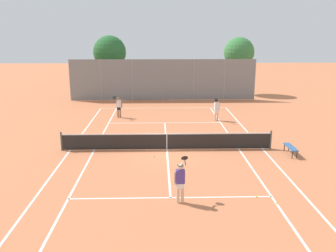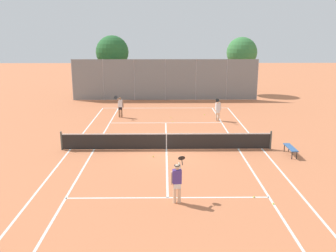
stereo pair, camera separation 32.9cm
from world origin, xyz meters
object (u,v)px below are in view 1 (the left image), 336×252
(loose_tennis_ball_0, at_px, (154,157))
(tree_behind_left, at_px, (109,53))
(loose_tennis_ball_5, at_px, (276,203))
(loose_tennis_ball_2, at_px, (172,122))
(player_far_left, at_px, (119,106))
(player_near_side, at_px, (180,180))
(courtside_bench, at_px, (291,147))
(tree_behind_right, at_px, (239,54))
(loose_tennis_ball_4, at_px, (257,196))
(loose_tennis_ball_1, at_px, (203,114))
(player_far_right, at_px, (217,108))
(loose_tennis_ball_3, at_px, (170,117))
(tennis_net, at_px, (167,141))

(loose_tennis_ball_0, distance_m, tree_behind_left, 20.80)
(loose_tennis_ball_5, bearing_deg, tree_behind_left, 110.57)
(loose_tennis_ball_2, bearing_deg, player_far_left, 157.26)
(player_far_left, bearing_deg, player_near_side, -75.53)
(loose_tennis_ball_0, distance_m, courtside_bench, 7.46)
(loose_tennis_ball_2, height_order, tree_behind_right, tree_behind_right)
(loose_tennis_ball_4, bearing_deg, loose_tennis_ball_2, 102.93)
(loose_tennis_ball_1, xyz_separation_m, loose_tennis_ball_5, (0.97, -16.13, 0.00))
(player_near_side, xyz_separation_m, player_far_left, (-3.90, 15.12, 0.00))
(player_far_left, xyz_separation_m, tree_behind_left, (-1.91, 10.16, 3.49))
(player_near_side, distance_m, loose_tennis_ball_1, 16.17)
(player_near_side, relative_size, courtside_bench, 1.18)
(loose_tennis_ball_1, xyz_separation_m, courtside_bench, (3.59, -10.18, 0.38))
(player_near_side, bearing_deg, tree_behind_left, 102.95)
(player_far_left, relative_size, tree_behind_left, 0.29)
(player_far_right, xyz_separation_m, loose_tennis_ball_2, (-3.39, -0.46, -0.89))
(player_near_side, xyz_separation_m, loose_tennis_ball_5, (3.76, -0.23, -0.89))
(player_near_side, distance_m, loose_tennis_ball_5, 3.87)
(player_far_right, relative_size, loose_tennis_ball_5, 26.88)
(loose_tennis_ball_2, bearing_deg, loose_tennis_ball_3, 93.67)
(tree_behind_right, bearing_deg, loose_tennis_ball_3, -123.87)
(tennis_net, bearing_deg, player_near_side, -86.99)
(player_far_left, height_order, loose_tennis_ball_1, player_far_left)
(loose_tennis_ball_2, bearing_deg, player_far_right, 7.68)
(player_near_side, height_order, tree_behind_left, tree_behind_left)
(loose_tennis_ball_5, bearing_deg, player_far_left, 116.52)
(loose_tennis_ball_5, height_order, courtside_bench, courtside_bench)
(loose_tennis_ball_2, bearing_deg, tree_behind_left, 116.73)
(courtside_bench, bearing_deg, loose_tennis_ball_5, -113.73)
(player_far_right, distance_m, courtside_bench, 8.64)
(player_near_side, height_order, loose_tennis_ball_5, player_near_side)
(tennis_net, distance_m, player_far_left, 9.02)
(player_far_right, xyz_separation_m, loose_tennis_ball_4, (-0.41, -13.47, -0.89))
(player_far_right, bearing_deg, tree_behind_right, 71.58)
(loose_tennis_ball_0, distance_m, loose_tennis_ball_3, 9.49)
(loose_tennis_ball_2, relative_size, tree_behind_left, 0.01)
(player_far_right, xyz_separation_m, loose_tennis_ball_0, (-4.63, -8.37, -0.89))
(loose_tennis_ball_2, distance_m, courtside_bench, 9.90)
(loose_tennis_ball_0, xyz_separation_m, loose_tennis_ball_5, (4.83, -5.73, 0.00))
(player_far_left, distance_m, loose_tennis_ball_1, 6.79)
(loose_tennis_ball_1, distance_m, tree_behind_right, 12.22)
(loose_tennis_ball_1, bearing_deg, player_near_side, -99.93)
(tennis_net, distance_m, loose_tennis_ball_0, 1.59)
(loose_tennis_ball_3, distance_m, loose_tennis_ball_4, 14.84)
(tree_behind_left, bearing_deg, player_far_left, -79.33)
(loose_tennis_ball_1, relative_size, courtside_bench, 0.04)
(player_near_side, distance_m, loose_tennis_ball_3, 14.95)
(player_far_left, bearing_deg, loose_tennis_ball_0, -73.63)
(loose_tennis_ball_1, bearing_deg, player_far_left, -173.34)
(player_near_side, bearing_deg, player_far_right, 75.64)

